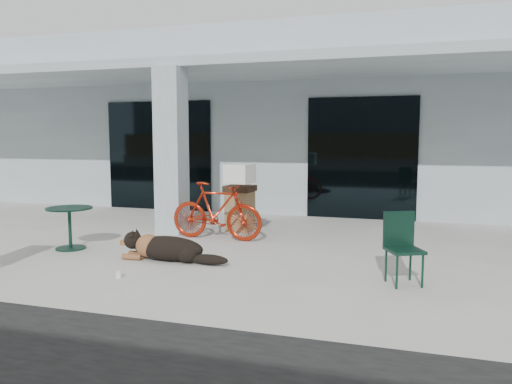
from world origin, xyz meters
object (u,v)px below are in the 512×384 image
(bicycle, at_px, (216,211))
(cafe_table_near, at_px, (70,228))
(trash_receptacle, at_px, (240,208))
(dog, at_px, (168,247))
(cafe_chair_far_a, at_px, (404,249))

(bicycle, height_order, cafe_table_near, bicycle)
(bicycle, distance_m, cafe_table_near, 2.46)
(cafe_table_near, xyz_separation_m, trash_receptacle, (2.14, 2.32, 0.10))
(cafe_table_near, bearing_deg, dog, -7.45)
(cafe_table_near, bearing_deg, trash_receptacle, 47.36)
(trash_receptacle, bearing_deg, bicycle, -98.62)
(cafe_chair_far_a, xyz_separation_m, trash_receptacle, (-3.10, 2.78, -0.00))
(bicycle, height_order, trash_receptacle, bicycle)
(cafe_table_near, distance_m, cafe_chair_far_a, 5.26)
(cafe_table_near, bearing_deg, bicycle, 35.37)
(dog, height_order, cafe_table_near, cafe_table_near)
(bicycle, xyz_separation_m, cafe_chair_far_a, (3.24, -1.88, -0.07))
(cafe_chair_far_a, height_order, trash_receptacle, cafe_chair_far_a)
(bicycle, xyz_separation_m, cafe_table_near, (-2.00, -1.42, -0.17))
(bicycle, xyz_separation_m, trash_receptacle, (0.14, 0.90, -0.07))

